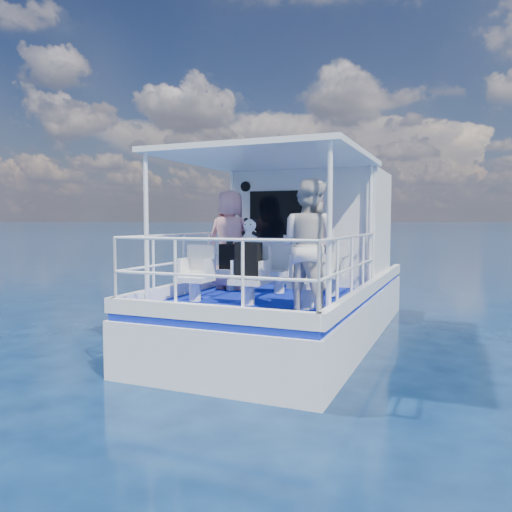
{
  "coord_description": "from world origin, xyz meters",
  "views": [
    {
      "loc": [
        2.89,
        -7.74,
        2.12
      ],
      "look_at": [
        -0.17,
        -0.4,
        1.56
      ],
      "focal_mm": 35.0,
      "sensor_mm": 36.0,
      "label": 1
    }
  ],
  "objects": [
    {
      "name": "passenger_stbd_aft",
      "position": [
        1.01,
        -1.41,
        1.79
      ],
      "size": [
        1.02,
        0.89,
        1.77
      ],
      "primitive_type": "imported",
      "rotation": [
        0.0,
        0.0,
        2.85
      ],
      "color": "silver",
      "rests_on": "deck"
    },
    {
      "name": "canopy",
      "position": [
        0.0,
        -0.2,
        3.14
      ],
      "size": [
        3.0,
        3.2,
        0.08
      ],
      "primitive_type": "cube",
      "color": "white",
      "rests_on": "cabin"
    },
    {
      "name": "seat_port_aft",
      "position": [
        -0.9,
        -1.1,
        1.09
      ],
      "size": [
        0.48,
        0.46,
        0.38
      ],
      "primitive_type": "cube",
      "color": "silver",
      "rests_on": "deck"
    },
    {
      "name": "backpack_port",
      "position": [
        -0.9,
        0.13,
        1.5
      ],
      "size": [
        0.34,
        0.19,
        0.44
      ],
      "primitive_type": "cube",
      "color": "black",
      "rests_on": "seat_port_fwd"
    },
    {
      "name": "panda",
      "position": [
        0.03,
        -1.1,
        1.99
      ],
      "size": [
        0.23,
        0.19,
        0.35
      ],
      "primitive_type": null,
      "color": "white",
      "rests_on": "backpack_center"
    },
    {
      "name": "backpack_center",
      "position": [
        0.01,
        -1.13,
        1.55
      ],
      "size": [
        0.36,
        0.2,
        0.53
      ],
      "primitive_type": "cube",
      "color": "black",
      "rests_on": "seat_center_aft"
    },
    {
      "name": "cabin",
      "position": [
        0.0,
        2.3,
        2.0
      ],
      "size": [
        2.85,
        2.0,
        2.2
      ],
      "primitive_type": "cube",
      "color": "white",
      "rests_on": "deck"
    },
    {
      "name": "seat_stbd_fwd",
      "position": [
        0.9,
        0.2,
        1.09
      ],
      "size": [
        0.48,
        0.46,
        0.38
      ],
      "primitive_type": "cube",
      "color": "silver",
      "rests_on": "deck"
    },
    {
      "name": "passenger_stbd_fwd",
      "position": [
        0.48,
        0.82,
        1.73
      ],
      "size": [
        0.64,
        0.45,
        1.65
      ],
      "primitive_type": "imported",
      "rotation": [
        0.0,
        0.0,
        3.05
      ],
      "color": "#D1878F",
      "rests_on": "deck"
    },
    {
      "name": "compact_camera",
      "position": [
        -0.89,
        0.12,
        1.75
      ],
      "size": [
        0.1,
        0.06,
        0.06
      ],
      "primitive_type": "cube",
      "color": "black",
      "rests_on": "backpack_port"
    },
    {
      "name": "seat_center_aft",
      "position": [
        0.0,
        -1.1,
        1.09
      ],
      "size": [
        0.48,
        0.46,
        0.38
      ],
      "primitive_type": "cube",
      "color": "silver",
      "rests_on": "deck"
    },
    {
      "name": "canopy_posts",
      "position": [
        0.0,
        -0.25,
        2.0
      ],
      "size": [
        2.77,
        2.97,
        2.2
      ],
      "color": "white",
      "rests_on": "deck"
    },
    {
      "name": "railings",
      "position": [
        0.0,
        -0.58,
        1.4
      ],
      "size": [
        2.84,
        3.59,
        1.0
      ],
      "primitive_type": null,
      "color": "white",
      "rests_on": "deck"
    },
    {
      "name": "passenger_port_fwd",
      "position": [
        -0.96,
        0.29,
        1.79
      ],
      "size": [
        0.68,
        0.5,
        1.77
      ],
      "primitive_type": "imported",
      "rotation": [
        0.0,
        0.0,
        3.18
      ],
      "color": "pink",
      "rests_on": "deck"
    },
    {
      "name": "seat_port_fwd",
      "position": [
        -0.9,
        0.2,
        1.09
      ],
      "size": [
        0.48,
        0.46,
        0.38
      ],
      "primitive_type": "cube",
      "color": "silver",
      "rests_on": "deck"
    },
    {
      "name": "seat_stbd_aft",
      "position": [
        0.9,
        -1.1,
        1.09
      ],
      "size": [
        0.48,
        0.46,
        0.38
      ],
      "primitive_type": "cube",
      "color": "silver",
      "rests_on": "deck"
    },
    {
      "name": "seat_center_fwd",
      "position": [
        0.0,
        0.2,
        1.09
      ],
      "size": [
        0.48,
        0.46,
        0.38
      ],
      "primitive_type": "cube",
      "color": "silver",
      "rests_on": "deck"
    },
    {
      "name": "hull",
      "position": [
        0.0,
        1.0,
        0.0
      ],
      "size": [
        3.0,
        7.0,
        1.6
      ],
      "primitive_type": "cube",
      "color": "white",
      "rests_on": "ground"
    },
    {
      "name": "ground",
      "position": [
        0.0,
        0.0,
        0.0
      ],
      "size": [
        2000.0,
        2000.0,
        0.0
      ],
      "primitive_type": "plane",
      "color": "#071736",
      "rests_on": "ground"
    },
    {
      "name": "deck",
      "position": [
        0.0,
        1.0,
        0.85
      ],
      "size": [
        2.9,
        6.9,
        0.1
      ],
      "primitive_type": "cube",
      "color": "#0B1A98",
      "rests_on": "hull"
    }
  ]
}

